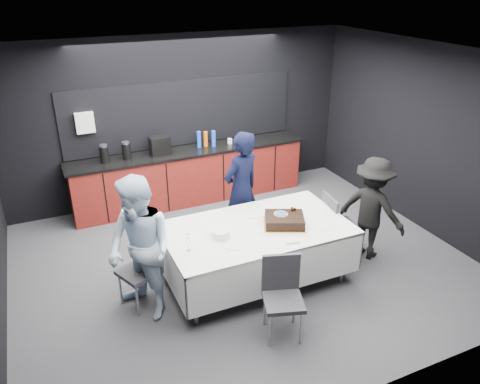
# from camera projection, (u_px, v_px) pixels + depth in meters

# --- Properties ---
(ground) EXTENTS (6.00, 6.00, 0.00)m
(ground) POSITION_uv_depth(u_px,v_px,m) (243.00, 263.00, 6.51)
(ground) COLOR #3D3E42
(ground) RESTS_ON ground
(room_shell) EXTENTS (6.04, 5.04, 2.82)m
(room_shell) POSITION_uv_depth(u_px,v_px,m) (243.00, 136.00, 5.72)
(room_shell) COLOR white
(room_shell) RESTS_ON ground
(kitchenette) EXTENTS (4.10, 0.64, 2.05)m
(kitchenette) POSITION_uv_depth(u_px,v_px,m) (189.00, 171.00, 8.10)
(kitchenette) COLOR #5E120E
(kitchenette) RESTS_ON ground
(party_table) EXTENTS (2.32, 1.32, 0.78)m
(party_table) POSITION_uv_depth(u_px,v_px,m) (256.00, 237.00, 5.91)
(party_table) COLOR #99999E
(party_table) RESTS_ON ground
(cake_assembly) EXTENTS (0.65, 0.60, 0.16)m
(cake_assembly) POSITION_uv_depth(u_px,v_px,m) (284.00, 220.00, 5.88)
(cake_assembly) COLOR gold
(cake_assembly) RESTS_ON party_table
(plate_stack) EXTENTS (0.23, 0.23, 0.10)m
(plate_stack) POSITION_uv_depth(u_px,v_px,m) (221.00, 233.00, 5.61)
(plate_stack) COLOR white
(plate_stack) RESTS_ON party_table
(loose_plate_near) EXTENTS (0.19, 0.19, 0.01)m
(loose_plate_near) POSITION_uv_depth(u_px,v_px,m) (234.00, 246.00, 5.44)
(loose_plate_near) COLOR white
(loose_plate_near) RESTS_ON party_table
(loose_plate_right_a) EXTENTS (0.21, 0.21, 0.01)m
(loose_plate_right_a) POSITION_uv_depth(u_px,v_px,m) (296.00, 211.00, 6.24)
(loose_plate_right_a) COLOR white
(loose_plate_right_a) RESTS_ON party_table
(loose_plate_right_b) EXTENTS (0.18, 0.18, 0.01)m
(loose_plate_right_b) POSITION_uv_depth(u_px,v_px,m) (325.00, 227.00, 5.85)
(loose_plate_right_b) COLOR white
(loose_plate_right_b) RESTS_ON party_table
(loose_plate_far) EXTENTS (0.21, 0.21, 0.01)m
(loose_plate_far) POSITION_uv_depth(u_px,v_px,m) (254.00, 215.00, 6.13)
(loose_plate_far) COLOR white
(loose_plate_far) RESTS_ON party_table
(fork_pile) EXTENTS (0.18, 0.13, 0.03)m
(fork_pile) POSITION_uv_depth(u_px,v_px,m) (292.00, 241.00, 5.52)
(fork_pile) COLOR white
(fork_pile) RESTS_ON party_table
(champagne_flute) EXTENTS (0.06, 0.06, 0.22)m
(champagne_flute) POSITION_uv_depth(u_px,v_px,m) (188.00, 239.00, 5.29)
(champagne_flute) COLOR white
(champagne_flute) RESTS_ON party_table
(chair_left) EXTENTS (0.55, 0.55, 0.92)m
(chair_left) POSITION_uv_depth(u_px,v_px,m) (144.00, 263.00, 5.56)
(chair_left) COLOR #303035
(chair_left) RESTS_ON ground
(chair_right) EXTENTS (0.47, 0.47, 0.92)m
(chair_right) POSITION_uv_depth(u_px,v_px,m) (336.00, 221.00, 6.49)
(chair_right) COLOR #303035
(chair_right) RESTS_ON ground
(chair_near) EXTENTS (0.53, 0.53, 0.92)m
(chair_near) POSITION_uv_depth(u_px,v_px,m) (282.00, 290.00, 5.08)
(chair_near) COLOR #303035
(chair_near) RESTS_ON ground
(person_center) EXTENTS (0.74, 0.62, 1.74)m
(person_center) POSITION_uv_depth(u_px,v_px,m) (241.00, 190.00, 6.62)
(person_center) COLOR black
(person_center) RESTS_ON ground
(person_left) EXTENTS (0.94, 1.04, 1.73)m
(person_left) POSITION_uv_depth(u_px,v_px,m) (140.00, 250.00, 5.21)
(person_left) COLOR silver
(person_left) RESTS_ON ground
(person_right) EXTENTS (0.92, 1.10, 1.47)m
(person_right) POSITION_uv_depth(u_px,v_px,m) (372.00, 208.00, 6.40)
(person_right) COLOR black
(person_right) RESTS_ON ground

